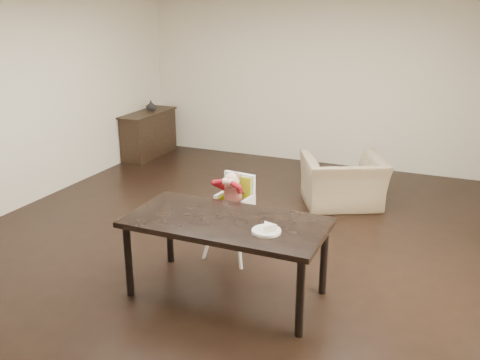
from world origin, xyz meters
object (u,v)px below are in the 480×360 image
Objects in this scene: dining_table at (226,228)px; armchair at (344,173)px; high_chair at (234,197)px; sideboard at (149,134)px.

armchair is at bearing 80.24° from dining_table.
dining_table is 2.76m from armchair.
high_chair is 4.22m from sideboard.
sideboard is (-3.23, 3.78, -0.27)m from dining_table.
high_chair is at bearing 109.00° from dining_table.
high_chair is (-0.27, 0.78, -0.00)m from dining_table.
armchair is at bearing 75.99° from high_chair.
armchair is at bearing -16.13° from sideboard.
high_chair is 0.91× the size of armchair.
high_chair reaches higher than dining_table.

